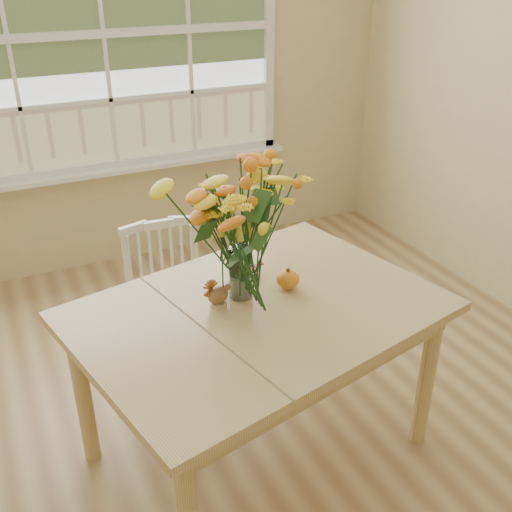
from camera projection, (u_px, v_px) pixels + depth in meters
name	position (u px, v px, depth m)	size (l,w,h in m)	color
floor	(260.00, 475.00, 2.59)	(4.00, 4.50, 0.01)	#967348
wall_back	(106.00, 66.00, 3.76)	(4.00, 0.02, 2.70)	beige
window	(103.00, 37.00, 3.65)	(2.42, 0.12, 1.74)	silver
dining_table	(258.00, 326.00, 2.42)	(1.59, 1.29, 0.75)	tan
windsor_chair	(169.00, 298.00, 2.97)	(0.41, 0.39, 0.84)	white
flower_vase	(240.00, 224.00, 2.30)	(0.45, 0.45, 0.53)	white
pumpkin	(288.00, 280.00, 2.49)	(0.10, 0.10, 0.08)	orange
turkey_figurine	(218.00, 295.00, 2.37)	(0.10, 0.08, 0.11)	#CCB78C
dark_gourd	(246.00, 270.00, 2.58)	(0.13, 0.11, 0.06)	#38160F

